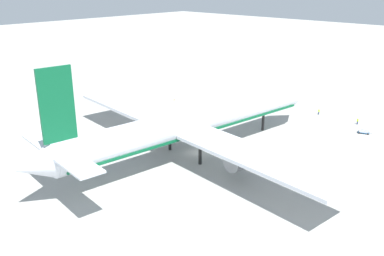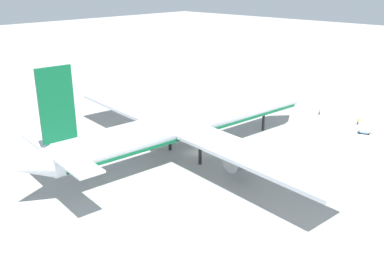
% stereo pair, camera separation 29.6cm
% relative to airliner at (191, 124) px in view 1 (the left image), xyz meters
% --- Properties ---
extents(ground_plane, '(600.00, 600.00, 0.00)m').
position_rel_airliner_xyz_m(ground_plane, '(1.36, -0.22, -7.17)').
color(ground_plane, '#9E9E99').
extents(airliner, '(76.49, 75.69, 23.35)m').
position_rel_airliner_xyz_m(airliner, '(0.00, 0.00, 0.00)').
color(airliner, silver).
rests_on(airliner, ground).
extents(baggage_cart_0, '(2.31, 3.31, 1.35)m').
position_rel_airliner_xyz_m(baggage_cart_0, '(39.43, -22.37, -6.43)').
color(baggage_cart_0, '#26598C').
rests_on(baggage_cart_0, ground).
extents(ground_worker_3, '(0.52, 0.52, 1.68)m').
position_rel_airliner_xyz_m(ground_worker_3, '(45.13, -18.30, -6.32)').
color(ground_worker_3, navy).
rests_on(ground_worker_3, ground).
extents(ground_worker_5, '(0.56, 0.56, 1.63)m').
position_rel_airliner_xyz_m(ground_worker_5, '(45.91, -6.73, -6.35)').
color(ground_worker_5, navy).
rests_on(ground_worker_5, ground).
extents(traffic_cone_0, '(0.36, 0.36, 0.55)m').
position_rel_airliner_xyz_m(traffic_cone_0, '(27.88, 33.84, -6.90)').
color(traffic_cone_0, orange).
rests_on(traffic_cone_0, ground).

